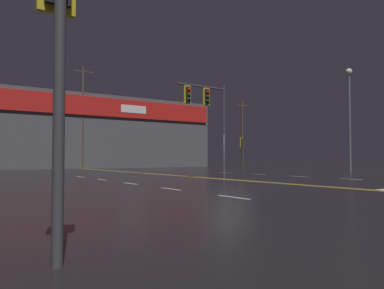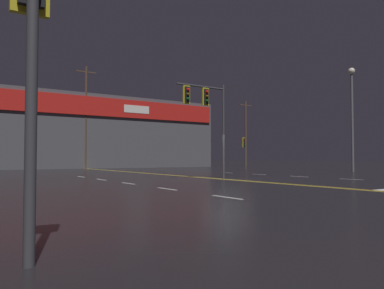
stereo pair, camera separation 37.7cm
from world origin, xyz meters
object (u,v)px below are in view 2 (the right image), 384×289
traffic_signal_corner_northeast (245,146)px  streetlight_median_approach (352,105)px  traffic_signal_median (205,106)px  traffic_signal_corner_southwest (31,14)px

traffic_signal_corner_northeast → streetlight_median_approach: 10.83m
traffic_signal_median → traffic_signal_corner_northeast: size_ratio=1.66×
traffic_signal_corner_northeast → traffic_signal_corner_southwest: bearing=-135.3°
traffic_signal_corner_southwest → traffic_signal_corner_northeast: traffic_signal_corner_southwest is taller
traffic_signal_median → streetlight_median_approach: streetlight_median_approach is taller
traffic_signal_median → traffic_signal_corner_southwest: 16.81m
traffic_signal_corner_southwest → traffic_signal_corner_northeast: (24.33, 24.11, -0.42)m
traffic_signal_median → traffic_signal_corner_northeast: 17.63m
traffic_signal_median → traffic_signal_corner_southwest: bearing=-132.0°
traffic_signal_median → traffic_signal_corner_southwest: (-11.21, -12.46, -1.27)m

